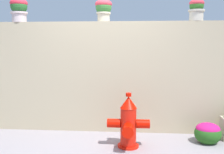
# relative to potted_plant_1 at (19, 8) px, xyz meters

# --- Properties ---
(stone_wall) EXTENTS (6.76, 0.29, 1.89)m
(stone_wall) POSITION_rel_potted_plant_1_xyz_m (1.51, 0.04, -1.19)
(stone_wall) COLOR tan
(stone_wall) RESTS_ON ground
(potted_plant_1) EXTENTS (0.30, 0.30, 0.42)m
(potted_plant_1) POSITION_rel_potted_plant_1_xyz_m (0.00, 0.00, 0.00)
(potted_plant_1) COLOR beige
(potted_plant_1) RESTS_ON stone_wall
(potted_plant_2) EXTENTS (0.29, 0.29, 0.39)m
(potted_plant_2) POSITION_rel_potted_plant_1_xyz_m (1.47, 0.06, -0.01)
(potted_plant_2) COLOR beige
(potted_plant_2) RESTS_ON stone_wall
(potted_plant_3) EXTENTS (0.27, 0.27, 0.36)m
(potted_plant_3) POSITION_rel_potted_plant_1_xyz_m (3.01, -0.00, -0.04)
(potted_plant_3) COLOR beige
(potted_plant_3) RESTS_ON stone_wall
(fire_hydrant) EXTENTS (0.62, 0.49, 0.81)m
(fire_hydrant) POSITION_rel_potted_plant_1_xyz_m (1.92, -0.77, -1.78)
(fire_hydrant) COLOR red
(fire_hydrant) RESTS_ON ground
(flower_bush_left) EXTENTS (0.41, 0.36, 0.33)m
(flower_bush_left) POSITION_rel_potted_plant_1_xyz_m (3.13, -0.51, -1.97)
(flower_bush_left) COLOR #24581A
(flower_bush_left) RESTS_ON ground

